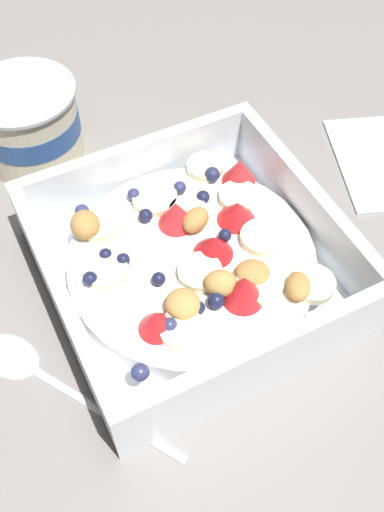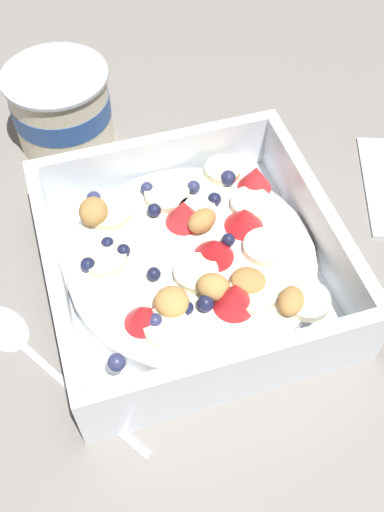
% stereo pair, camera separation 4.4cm
% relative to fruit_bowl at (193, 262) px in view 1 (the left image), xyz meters
% --- Properties ---
extents(ground_plane, '(2.40, 2.40, 0.00)m').
position_rel_fruit_bowl_xyz_m(ground_plane, '(0.01, -0.01, -0.02)').
color(ground_plane, gray).
extents(fruit_bowl, '(0.21, 0.21, 0.06)m').
position_rel_fruit_bowl_xyz_m(fruit_bowl, '(0.00, 0.00, 0.00)').
color(fruit_bowl, white).
rests_on(fruit_bowl, ground).
extents(spoon, '(0.11, 0.16, 0.01)m').
position_rel_fruit_bowl_xyz_m(spoon, '(-0.14, -0.02, -0.02)').
color(spoon, silver).
rests_on(spoon, ground).
extents(yogurt_cup, '(0.09, 0.09, 0.07)m').
position_rel_fruit_bowl_xyz_m(yogurt_cup, '(-0.07, 0.19, 0.02)').
color(yogurt_cup, beige).
rests_on(yogurt_cup, ground).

